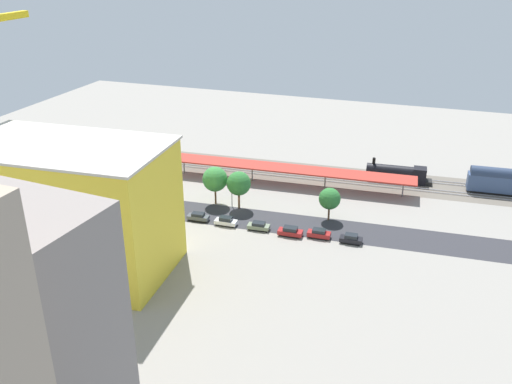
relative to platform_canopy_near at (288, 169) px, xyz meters
The scene contains 21 objects.
ground_plane 17.59m from the platform_canopy_near, 67.24° to the left, with size 191.06×191.06×0.00m, color gray.
rail_bed 10.42m from the platform_canopy_near, 46.78° to the right, with size 119.41×13.57×0.01m, color #665E54.
street_asphalt 21.04m from the platform_canopy_near, 71.29° to the left, with size 119.41×9.00×0.01m, color #2D2D33.
track_rails 10.36m from the platform_canopy_near, 46.78° to the right, with size 119.24×13.67×0.12m.
platform_canopy_near is the anchor object (origin of this frame).
locomotive 25.74m from the platform_canopy_near, 157.42° to the right, with size 14.89×3.59×5.17m.
parked_car_0 29.13m from the platform_canopy_near, 128.92° to the left, with size 4.08×1.89×1.72m.
parked_car_1 25.77m from the platform_canopy_near, 118.58° to the left, with size 4.31×1.91×1.72m.
parked_car_2 24.65m from the platform_canopy_near, 106.65° to the left, with size 4.62×2.05×1.78m.
parked_car_3 23.29m from the platform_canopy_near, 91.67° to the left, with size 4.28×2.05×1.57m.
parked_car_4 24.24m from the platform_canopy_near, 75.77° to the left, with size 4.33×1.86×1.75m.
parked_car_5 26.16m from the platform_canopy_near, 62.82° to the left, with size 4.35×1.99×1.58m.
construction_building 51.58m from the platform_canopy_near, 61.78° to the left, with size 32.15×17.96×21.13m, color yellow.
construction_roof_slab 54.05m from the platform_canopy_near, 61.78° to the left, with size 32.75×18.56×0.40m, color #B7B2A8.
box_truck_0 38.58m from the platform_canopy_near, 53.02° to the left, with size 8.68×3.34×3.61m.
street_tree_0 16.64m from the platform_canopy_near, 68.25° to the left, with size 4.93×4.93×8.02m.
street_tree_1 41.87m from the platform_canopy_near, 19.57° to the left, with size 5.23×5.23×7.57m.
street_tree_2 18.91m from the platform_canopy_near, 52.14° to the left, with size 5.19×5.19×8.18m.
street_tree_3 50.53m from the platform_canopy_near, 16.95° to the left, with size 4.95×4.95×7.36m.
street_tree_4 19.20m from the platform_canopy_near, 130.35° to the left, with size 4.27×4.27×6.70m.
traffic_light 16.76m from the platform_canopy_near, 61.69° to the left, with size 0.50×0.36×6.88m.
Camera 1 is at (-36.49, 95.00, 48.82)m, focal length 38.43 mm.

